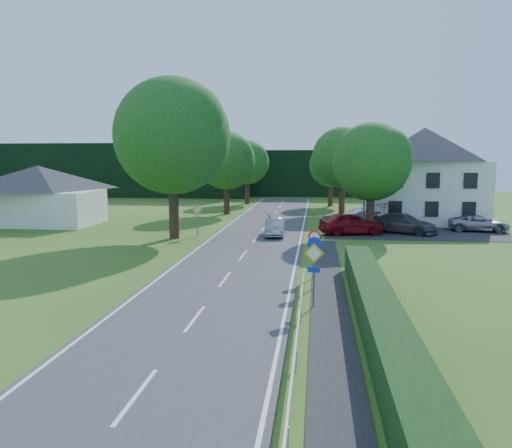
# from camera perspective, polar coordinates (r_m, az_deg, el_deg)

# --- Properties ---
(ground) EXTENTS (160.00, 160.00, 0.00)m
(ground) POSITION_cam_1_polar(r_m,az_deg,el_deg) (13.45, -13.49, -18.66)
(ground) COLOR #335518
(ground) RESTS_ON ground
(road) EXTENTS (7.00, 80.00, 0.04)m
(road) POSITION_cam_1_polar(r_m,az_deg,el_deg) (32.12, -0.97, -2.95)
(road) COLOR #3C3B3E
(road) RESTS_ON ground
(footpath) EXTENTS (1.50, 44.00, 0.04)m
(footpath) POSITION_cam_1_polar(r_m,az_deg,el_deg) (14.53, 9.01, -16.40)
(footpath) COLOR #232326
(footpath) RESTS_ON ground
(parking_pad) EXTENTS (14.00, 16.00, 0.04)m
(parking_pad) POSITION_cam_1_polar(r_m,az_deg,el_deg) (45.30, 16.60, -0.17)
(parking_pad) COLOR #232326
(parking_pad) RESTS_ON ground
(line_edge_left) EXTENTS (0.12, 80.00, 0.01)m
(line_edge_left) POSITION_cam_1_polar(r_m,az_deg,el_deg) (32.71, -6.63, -2.76)
(line_edge_left) COLOR white
(line_edge_left) RESTS_ON road
(line_edge_right) EXTENTS (0.12, 80.00, 0.01)m
(line_edge_right) POSITION_cam_1_polar(r_m,az_deg,el_deg) (31.83, 4.84, -3.02)
(line_edge_right) COLOR white
(line_edge_right) RESTS_ON road
(line_centre) EXTENTS (0.12, 80.00, 0.01)m
(line_centre) POSITION_cam_1_polar(r_m,az_deg,el_deg) (32.11, -0.97, -2.90)
(line_centre) COLOR white
(line_centre) RESTS_ON road
(guardrail) EXTENTS (0.12, 26.00, 0.69)m
(guardrail) POSITION_cam_1_polar(r_m,az_deg,el_deg) (11.69, 3.82, -20.82)
(guardrail) COLOR silver
(guardrail) RESTS_ON ground
(hedge_right) EXTENTS (1.20, 30.00, 1.30)m
(hedge_right) POSITION_cam_1_polar(r_m,az_deg,el_deg) (12.62, 16.80, -17.36)
(hedge_right) COLOR black
(hedge_right) RESTS_ON ground
(tree_main) EXTENTS (9.40, 9.40, 11.64)m
(tree_main) POSITION_cam_1_polar(r_m,az_deg,el_deg) (36.76, -9.50, 7.38)
(tree_main) COLOR #1C5118
(tree_main) RESTS_ON ground
(tree_left_far) EXTENTS (7.00, 7.00, 8.58)m
(tree_left_far) POSITION_cam_1_polar(r_m,az_deg,el_deg) (52.14, -3.40, 5.83)
(tree_left_far) COLOR #1C5118
(tree_left_far) RESTS_ON ground
(tree_right_far) EXTENTS (7.40, 7.40, 9.09)m
(tree_right_far) POSITION_cam_1_polar(r_m,az_deg,el_deg) (53.35, 9.85, 6.04)
(tree_right_far) COLOR #1C5118
(tree_right_far) RESTS_ON ground
(tree_left_back) EXTENTS (6.60, 6.60, 8.07)m
(tree_left_back) POSITION_cam_1_polar(r_m,az_deg,el_deg) (63.91, -1.01, 5.94)
(tree_left_back) COLOR #1C5118
(tree_left_back) RESTS_ON ground
(tree_right_back) EXTENTS (6.20, 6.20, 7.56)m
(tree_right_back) POSITION_cam_1_polar(r_m,az_deg,el_deg) (61.33, 8.53, 5.55)
(tree_right_back) COLOR #1C5118
(tree_right_back) RESTS_ON ground
(tree_right_mid) EXTENTS (7.00, 7.00, 8.58)m
(tree_right_mid) POSITION_cam_1_polar(r_m,az_deg,el_deg) (39.52, 13.01, 5.08)
(tree_right_mid) COLOR #1C5118
(tree_right_mid) RESTS_ON ground
(treeline_left) EXTENTS (44.00, 6.00, 8.00)m
(treeline_left) POSITION_cam_1_polar(r_m,az_deg,el_deg) (80.12, -16.95, 5.93)
(treeline_left) COLOR black
(treeline_left) RESTS_ON ground
(treeline_right) EXTENTS (30.00, 5.00, 7.00)m
(treeline_right) POSITION_cam_1_polar(r_m,az_deg,el_deg) (77.39, 9.71, 5.73)
(treeline_right) COLOR black
(treeline_right) RESTS_ON ground
(bungalow_left) EXTENTS (11.00, 6.50, 5.20)m
(bungalow_left) POSITION_cam_1_polar(r_m,az_deg,el_deg) (48.03, -23.58, 3.17)
(bungalow_left) COLOR silver
(bungalow_left) RESTS_ON ground
(house_white) EXTENTS (10.60, 8.40, 8.60)m
(house_white) POSITION_cam_1_polar(r_m,az_deg,el_deg) (48.26, 18.56, 5.44)
(house_white) COLOR silver
(house_white) RESTS_ON ground
(streetlight) EXTENTS (2.03, 0.18, 8.00)m
(streetlight) POSITION_cam_1_polar(r_m,az_deg,el_deg) (41.46, 12.13, 5.45)
(streetlight) COLOR slate
(streetlight) RESTS_ON ground
(sign_priority_right) EXTENTS (0.78, 0.09, 2.59)m
(sign_priority_right) POSITION_cam_1_polar(r_m,az_deg,el_deg) (19.68, 6.63, -4.49)
(sign_priority_right) COLOR slate
(sign_priority_right) RESTS_ON ground
(sign_roundabout) EXTENTS (0.64, 0.08, 2.37)m
(sign_roundabout) POSITION_cam_1_polar(r_m,az_deg,el_deg) (22.65, 6.68, -3.21)
(sign_roundabout) COLOR slate
(sign_roundabout) RESTS_ON ground
(sign_speed_limit) EXTENTS (0.64, 0.11, 2.37)m
(sign_speed_limit) POSITION_cam_1_polar(r_m,az_deg,el_deg) (24.59, 6.71, -2.13)
(sign_speed_limit) COLOR slate
(sign_speed_limit) RESTS_ON ground
(sign_priority_left) EXTENTS (0.78, 0.09, 2.44)m
(sign_priority_left) POSITION_cam_1_polar(r_m,az_deg,el_deg) (37.55, -6.74, 1.16)
(sign_priority_left) COLOR slate
(sign_priority_left) RESTS_ON ground
(moving_car) EXTENTS (1.53, 4.04, 1.32)m
(moving_car) POSITION_cam_1_polar(r_m,az_deg,el_deg) (37.63, 2.20, -0.35)
(moving_car) COLOR #AEAEB3
(moving_car) RESTS_ON road
(motorcycle) EXTENTS (0.78, 2.17, 1.14)m
(motorcycle) POSITION_cam_1_polar(r_m,az_deg,el_deg) (43.65, 1.58, 0.64)
(motorcycle) COLOR black
(motorcycle) RESTS_ON road
(parked_car_red) EXTENTS (5.18, 2.94, 1.66)m
(parked_car_red) POSITION_cam_1_polar(r_m,az_deg,el_deg) (38.94, 10.84, 0.05)
(parked_car_red) COLOR maroon
(parked_car_red) RESTS_ON parking_pad
(parked_car_silver_a) EXTENTS (4.47, 3.13, 1.40)m
(parked_car_silver_a) POSITION_cam_1_polar(r_m,az_deg,el_deg) (45.11, 12.68, 0.85)
(parked_car_silver_a) COLOR #A8A8AD
(parked_car_silver_a) RESTS_ON parking_pad
(parked_car_grey) EXTENTS (5.58, 4.38, 1.51)m
(parked_car_grey) POSITION_cam_1_polar(r_m,az_deg,el_deg) (40.68, 16.48, 0.08)
(parked_car_grey) COLOR #47474B
(parked_car_grey) RESTS_ON parking_pad
(parked_car_silver_b) EXTENTS (4.79, 2.62, 1.27)m
(parked_car_silver_b) POSITION_cam_1_polar(r_m,az_deg,el_deg) (43.72, 24.12, 0.08)
(parked_car_silver_b) COLOR #9B9AA1
(parked_car_silver_b) RESTS_ON parking_pad
(parasol) EXTENTS (3.00, 3.03, 2.17)m
(parasol) POSITION_cam_1_polar(r_m,az_deg,el_deg) (43.12, 14.42, 1.01)
(parasol) COLOR #B10E14
(parasol) RESTS_ON parking_pad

